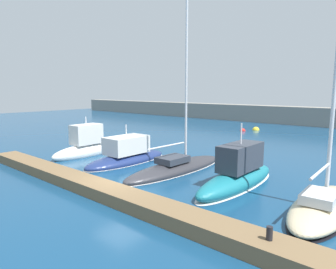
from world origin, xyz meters
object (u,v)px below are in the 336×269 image
at_px(mooring_buoy_red, 243,131).
at_px(motorboat_teal_fourth, 238,175).
at_px(motorboat_navy_second, 127,156).
at_px(sailboat_charcoal_third, 176,167).
at_px(dock_bollard, 269,233).
at_px(mooring_buoy_yellow, 256,130).
at_px(motorboat_white_nearest, 87,146).
at_px(sailboat_sand_fifth, 322,205).

bearing_deg(mooring_buoy_red, motorboat_teal_fourth, -63.09).
bearing_deg(motorboat_navy_second, sailboat_charcoal_third, -84.19).
bearing_deg(sailboat_charcoal_third, dock_bollard, -123.00).
xyz_separation_m(motorboat_navy_second, mooring_buoy_yellow, (-0.75, 22.69, -0.46)).
relative_size(motorboat_navy_second, mooring_buoy_red, 10.37).
height_order(motorboat_navy_second, motorboat_teal_fourth, motorboat_teal_fourth).
bearing_deg(motorboat_white_nearest, sailboat_charcoal_third, -85.14).
xyz_separation_m(motorboat_white_nearest, motorboat_teal_fourth, (12.98, 0.84, -0.06)).
relative_size(mooring_buoy_yellow, mooring_buoy_red, 1.27).
distance_m(sailboat_charcoal_third, mooring_buoy_yellow, 22.78).
height_order(motorboat_teal_fourth, mooring_buoy_yellow, motorboat_teal_fourth).
xyz_separation_m(motorboat_white_nearest, sailboat_sand_fifth, (17.49, -0.13, -0.36)).
bearing_deg(mooring_buoy_yellow, sailboat_charcoal_third, -77.30).
xyz_separation_m(sailboat_sand_fifth, mooring_buoy_yellow, (-14.02, 23.35, -0.35)).
height_order(motorboat_navy_second, mooring_buoy_yellow, motorboat_navy_second).
relative_size(motorboat_teal_fourth, mooring_buoy_red, 10.73).
xyz_separation_m(sailboat_sand_fifth, mooring_buoy_red, (-14.89, 21.44, -0.35)).
bearing_deg(sailboat_sand_fifth, motorboat_navy_second, 84.80).
relative_size(motorboat_navy_second, motorboat_teal_fourth, 0.97).
distance_m(motorboat_white_nearest, mooring_buoy_yellow, 23.48).
distance_m(motorboat_white_nearest, mooring_buoy_red, 21.48).
height_order(motorboat_white_nearest, dock_bollard, motorboat_white_nearest).
height_order(sailboat_sand_fifth, mooring_buoy_yellow, sailboat_sand_fifth).
distance_m(sailboat_charcoal_third, motorboat_teal_fourth, 4.53).
xyz_separation_m(sailboat_charcoal_third, sailboat_sand_fifth, (9.01, -1.13, 0.09)).
relative_size(motorboat_white_nearest, mooring_buoy_red, 8.89).
distance_m(motorboat_teal_fourth, mooring_buoy_yellow, 24.33).
xyz_separation_m(motorboat_white_nearest, motorboat_navy_second, (4.22, 0.52, -0.25)).
bearing_deg(motorboat_teal_fourth, mooring_buoy_red, 26.58).
bearing_deg(motorboat_navy_second, dock_bollard, -113.55).
height_order(sailboat_sand_fifth, mooring_buoy_red, sailboat_sand_fifth).
bearing_deg(sailboat_charcoal_third, mooring_buoy_yellow, 14.20).
xyz_separation_m(motorboat_white_nearest, mooring_buoy_yellow, (3.47, 23.22, -0.70)).
relative_size(sailboat_charcoal_third, mooring_buoy_red, 19.56).
bearing_deg(mooring_buoy_yellow, mooring_buoy_red, -114.71).
height_order(motorboat_navy_second, sailboat_sand_fifth, sailboat_sand_fifth).
distance_m(sailboat_charcoal_third, sailboat_sand_fifth, 9.08).
distance_m(motorboat_navy_second, mooring_buoy_yellow, 22.71).
height_order(motorboat_navy_second, sailboat_charcoal_third, sailboat_charcoal_third).
bearing_deg(motorboat_white_nearest, motorboat_teal_fourth, -88.15).
bearing_deg(motorboat_navy_second, sailboat_sand_fifth, -93.33).
relative_size(motorboat_teal_fourth, dock_bollard, 16.98).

